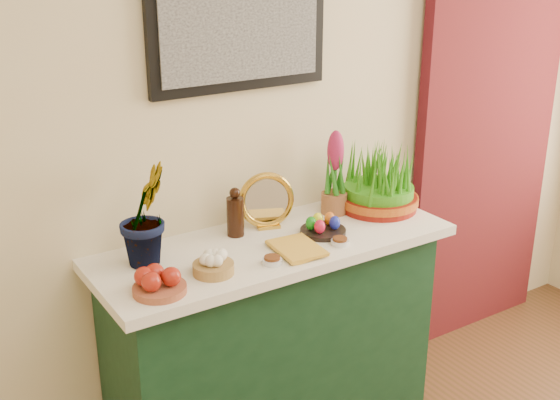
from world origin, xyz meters
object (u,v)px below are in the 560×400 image
object	(u,v)px
sideboard	(273,345)
book	(278,252)
mirror	(266,201)
wheatgrass_sabzeh	(379,181)
hyacinth_green	(143,199)

from	to	relation	value
sideboard	book	distance (m)	0.50
mirror	book	bearing A→B (deg)	-113.41
mirror	book	world-z (taller)	mirror
mirror	wheatgrass_sabzeh	xyz separation A→B (m)	(0.50, -0.09, 0.01)
hyacinth_green	mirror	xyz separation A→B (m)	(0.53, 0.05, -0.13)
mirror	wheatgrass_sabzeh	bearing A→B (deg)	-9.64
hyacinth_green	book	xyz separation A→B (m)	(0.42, -0.21, -0.23)
mirror	hyacinth_green	bearing A→B (deg)	-175.02
wheatgrass_sabzeh	mirror	bearing A→B (deg)	170.36
book	wheatgrass_sabzeh	xyz separation A→B (m)	(0.61, 0.17, 0.11)
sideboard	wheatgrass_sabzeh	distance (m)	0.81
sideboard	hyacinth_green	size ratio (longest dim) A/B	2.71
sideboard	wheatgrass_sabzeh	size ratio (longest dim) A/B	3.84
mirror	book	distance (m)	0.29
hyacinth_green	mirror	world-z (taller)	hyacinth_green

